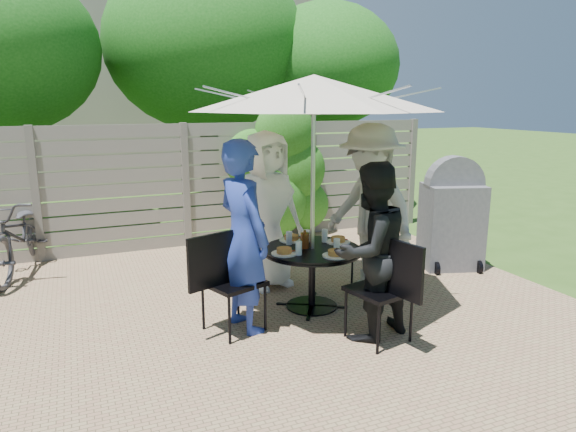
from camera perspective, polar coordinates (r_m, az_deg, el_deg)
name	(u,v)px	position (r m, az deg, el deg)	size (l,w,h in m)	color
backyard_envelope	(131,84)	(14.86, -17.07, 13.87)	(60.00, 60.00, 5.00)	#2E4E18
patio_table	(312,267)	(5.38, 2.68, -5.64)	(1.23, 1.23, 0.66)	black
umbrella	(314,93)	(5.11, 2.89, 13.48)	(3.00, 3.00, 2.40)	silver
chair_back	(261,260)	(6.17, -3.06, -4.92)	(0.60, 0.73, 0.96)	black
person_back	(267,211)	(5.91, -2.38, 0.59)	(0.90, 0.58, 1.84)	white
chair_left	(232,302)	(4.92, -6.19, -9.51)	(0.77, 0.62, 1.00)	black
person_left	(244,237)	(4.79, -4.97, -2.36)	(0.67, 0.44, 1.83)	navy
chair_front	(380,311)	(4.78, 10.15, -10.32)	(0.58, 0.76, 1.00)	black
person_front	(371,252)	(4.70, 9.18, -3.98)	(0.80, 0.62, 1.64)	black
chair_right	(376,266)	(6.07, 9.74, -5.55)	(0.69, 0.57, 0.91)	black
person_right	(370,210)	(5.80, 9.09, 0.65)	(1.24, 0.71, 1.92)	#A4A29F
plate_back	(291,239)	(5.59, 0.36, -2.52)	(0.26, 0.26, 0.06)	white
plate_left	(284,252)	(5.10, -0.42, -4.00)	(0.26, 0.26, 0.06)	white
plate_front	(336,254)	(5.06, 5.31, -4.22)	(0.26, 0.26, 0.06)	white
plate_right	(338,240)	(5.54, 5.59, -2.71)	(0.26, 0.26, 0.06)	white
glass_back	(289,238)	(5.44, 0.12, -2.45)	(0.07, 0.07, 0.14)	silver
glass_left	(299,248)	(5.07, 1.20, -3.58)	(0.07, 0.07, 0.14)	silver
glass_front	(337,245)	(5.18, 5.44, -3.28)	(0.07, 0.07, 0.14)	silver
glass_right	(325,236)	(5.54, 4.10, -2.19)	(0.07, 0.07, 0.14)	silver
syrup_jug	(305,241)	(5.30, 1.87, -2.74)	(0.09, 0.09, 0.16)	#59280C
coffee_cup	(306,237)	(5.53, 2.07, -2.31)	(0.08, 0.08, 0.12)	#C6B293
bicycle	(20,235)	(7.30, -27.59, -1.86)	(0.67, 1.91, 1.01)	#333338
bbq_grill	(452,218)	(6.96, 17.74, -0.22)	(0.85, 0.74, 1.48)	#595A5F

